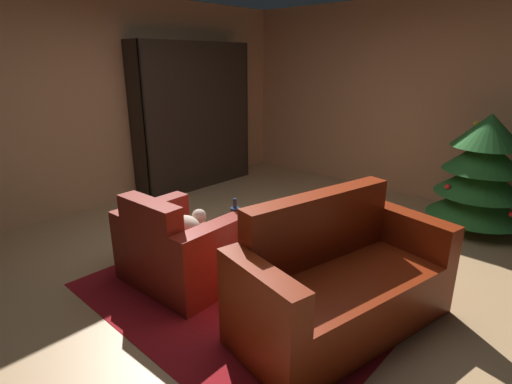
# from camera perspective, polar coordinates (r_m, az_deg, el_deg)

# --- Properties ---
(ground_plane) EXTENTS (7.34, 7.34, 0.00)m
(ground_plane) POSITION_cam_1_polar(r_m,az_deg,el_deg) (3.81, 0.71, -10.95)
(ground_plane) COLOR tan
(wall_back) EXTENTS (5.53, 0.06, 2.66)m
(wall_back) POSITION_cam_1_polar(r_m,az_deg,el_deg) (6.01, 21.38, 12.07)
(wall_back) COLOR tan
(wall_back) RESTS_ON ground
(wall_left) EXTENTS (0.06, 6.23, 2.66)m
(wall_left) POSITION_cam_1_polar(r_m,az_deg,el_deg) (5.56, -21.14, 11.68)
(wall_left) COLOR tan
(wall_left) RESTS_ON ground
(area_rug) EXTENTS (2.47, 2.32, 0.01)m
(area_rug) POSITION_cam_1_polar(r_m,az_deg,el_deg) (3.58, 0.27, -12.95)
(area_rug) COLOR maroon
(area_rug) RESTS_ON ground
(bookshelf_unit) EXTENTS (0.37, 1.91, 2.11)m
(bookshelf_unit) POSITION_cam_1_polar(r_m,az_deg,el_deg) (6.13, -7.90, 10.50)
(bookshelf_unit) COLOR black
(bookshelf_unit) RESTS_ON ground
(armchair_red) EXTENTS (1.00, 0.79, 0.82)m
(armchair_red) POSITION_cam_1_polar(r_m,az_deg,el_deg) (3.56, -10.93, -8.11)
(armchair_red) COLOR maroon
(armchair_red) RESTS_ON ground
(couch_red) EXTENTS (1.06, 1.76, 0.95)m
(couch_red) POSITION_cam_1_polar(r_m,az_deg,el_deg) (3.02, 11.83, -12.77)
(couch_red) COLOR maroon
(couch_red) RESTS_ON ground
(coffee_table) EXTENTS (0.61, 0.61, 0.41)m
(coffee_table) POSITION_cam_1_polar(r_m,az_deg,el_deg) (3.46, -0.88, -7.30)
(coffee_table) COLOR black
(coffee_table) RESTS_ON ground
(book_stack_on_table) EXTENTS (0.23, 0.16, 0.11)m
(book_stack_on_table) POSITION_cam_1_polar(r_m,az_deg,el_deg) (3.39, -0.90, -5.97)
(book_stack_on_table) COLOR gold
(book_stack_on_table) RESTS_ON coffee_table
(bottle_on_table) EXTENTS (0.08, 0.08, 0.32)m
(bottle_on_table) POSITION_cam_1_polar(r_m,az_deg,el_deg) (3.49, -2.99, -3.96)
(bottle_on_table) COLOR navy
(bottle_on_table) RESTS_ON coffee_table
(decorated_tree) EXTENTS (1.03, 1.03, 1.32)m
(decorated_tree) POSITION_cam_1_polar(r_m,az_deg,el_deg) (5.09, 29.49, 2.34)
(decorated_tree) COLOR brown
(decorated_tree) RESTS_ON ground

